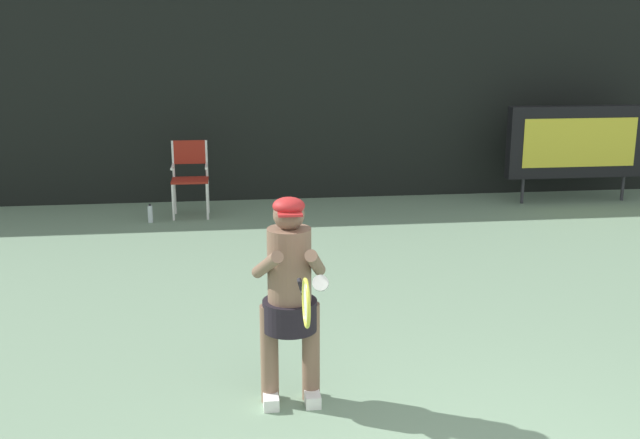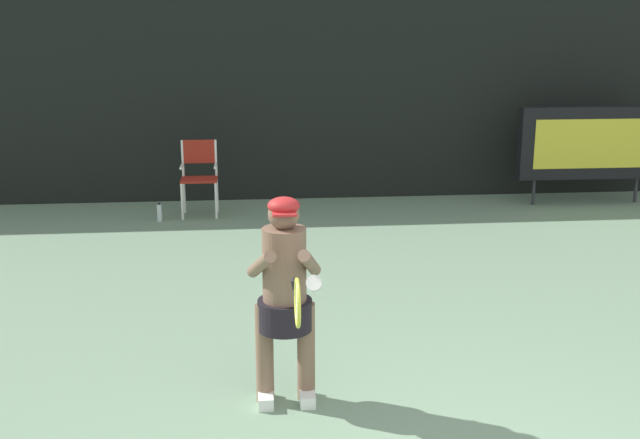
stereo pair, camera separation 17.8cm
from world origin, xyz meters
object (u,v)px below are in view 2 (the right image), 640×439
tennis_racket (297,302)px  tennis_player (285,292)px  scoreboard (589,143)px  water_bottle (159,213)px  umpire_chair (199,173)px

tennis_racket → tennis_player: bearing=90.1°
scoreboard → water_bottle: (-6.46, -0.49, -0.82)m
umpire_chair → water_bottle: 0.82m
tennis_player → tennis_racket: size_ratio=2.53×
scoreboard → tennis_racket: (-4.92, -6.57, 0.05)m
scoreboard → umpire_chair: size_ratio=2.04×
water_bottle → scoreboard: bearing=4.3°
umpire_chair → tennis_player: bearing=-80.8°
water_bottle → tennis_player: size_ratio=0.17×
scoreboard → tennis_player: tennis_player is taller
scoreboard → umpire_chair: bearing=-178.6°
umpire_chair → tennis_racket: tennis_racket is taller
umpire_chair → tennis_player: 5.87m
scoreboard → water_bottle: bearing=-175.7°
scoreboard → umpire_chair: 5.91m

